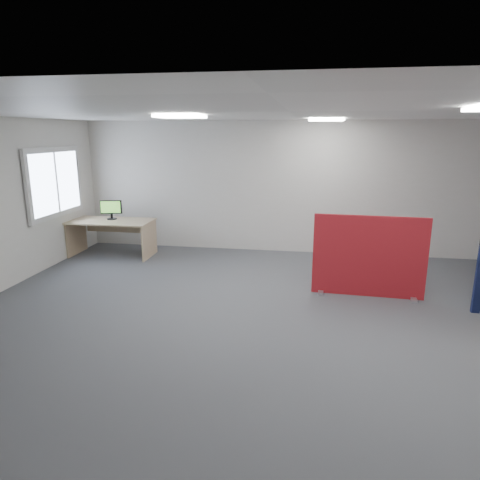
# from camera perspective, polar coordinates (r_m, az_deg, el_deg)

# --- Properties ---
(floor) EXTENTS (9.00, 9.00, 0.00)m
(floor) POSITION_cam_1_polar(r_m,az_deg,el_deg) (5.87, 5.83, -10.68)
(floor) COLOR #4B4D52
(floor) RESTS_ON ground
(ceiling) EXTENTS (9.00, 7.00, 0.02)m
(ceiling) POSITION_cam_1_polar(r_m,az_deg,el_deg) (5.34, 6.58, 16.66)
(ceiling) COLOR white
(ceiling) RESTS_ON wall_back
(wall_back) EXTENTS (9.00, 0.02, 2.70)m
(wall_back) POSITION_cam_1_polar(r_m,az_deg,el_deg) (8.90, 7.58, 6.88)
(wall_back) COLOR silver
(wall_back) RESTS_ON floor
(wall_front) EXTENTS (9.00, 0.02, 2.70)m
(wall_front) POSITION_cam_1_polar(r_m,az_deg,el_deg) (2.15, 0.21, -16.81)
(wall_front) COLOR silver
(wall_front) RESTS_ON floor
(window) EXTENTS (0.06, 1.70, 1.30)m
(window) POSITION_cam_1_polar(r_m,az_deg,el_deg) (8.77, -23.42, 7.05)
(window) COLOR white
(window) RESTS_ON wall_left
(ceiling_lights) EXTENTS (4.10, 4.10, 0.04)m
(ceiling_lights) POSITION_cam_1_polar(r_m,az_deg,el_deg) (5.99, 10.25, 15.96)
(ceiling_lights) COLOR white
(ceiling_lights) RESTS_ON ceiling
(red_divider) EXTENTS (1.68, 0.30, 1.26)m
(red_divider) POSITION_cam_1_polar(r_m,az_deg,el_deg) (6.77, 16.80, -2.22)
(red_divider) COLOR maroon
(red_divider) RESTS_ON floor
(second_desk) EXTENTS (1.65, 0.83, 0.73)m
(second_desk) POSITION_cam_1_polar(r_m,az_deg,el_deg) (9.11, -16.64, 1.49)
(second_desk) COLOR tan
(second_desk) RESTS_ON floor
(monitor_second) EXTENTS (0.43, 0.20, 0.39)m
(monitor_second) POSITION_cam_1_polar(r_m,az_deg,el_deg) (9.11, -16.80, 4.00)
(monitor_second) COLOR black
(monitor_second) RESTS_ON second_desk
(office_chair) EXTENTS (0.63, 0.64, 0.97)m
(office_chair) POSITION_cam_1_polar(r_m,az_deg,el_deg) (7.63, 17.67, -0.99)
(office_chair) COLOR black
(office_chair) RESTS_ON floor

